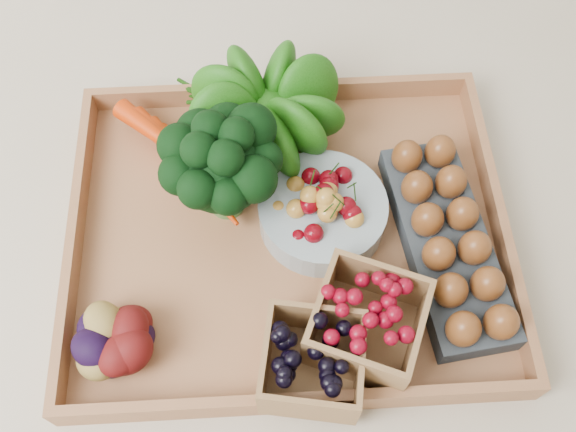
{
  "coord_description": "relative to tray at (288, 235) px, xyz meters",
  "views": [
    {
      "loc": [
        -0.02,
        -0.38,
        0.75
      ],
      "look_at": [
        0.0,
        0.0,
        0.06
      ],
      "focal_mm": 40.0,
      "sensor_mm": 36.0,
      "label": 1
    }
  ],
  "objects": [
    {
      "name": "ground",
      "position": [
        0.0,
        0.0,
        -0.01
      ],
      "size": [
        4.0,
        4.0,
        0.0
      ],
      "primitive_type": "plane",
      "color": "beige",
      "rests_on": "ground"
    },
    {
      "name": "tray",
      "position": [
        0.0,
        0.0,
        0.0
      ],
      "size": [
        0.55,
        0.45,
        0.01
      ],
      "primitive_type": "cube",
      "color": "#A97047",
      "rests_on": "ground"
    },
    {
      "name": "carrots",
      "position": [
        -0.14,
        0.11,
        0.03
      ],
      "size": [
        0.19,
        0.14,
        0.05
      ],
      "primitive_type": null,
      "color": "red",
      "rests_on": "tray"
    },
    {
      "name": "lettuce",
      "position": [
        -0.02,
        0.15,
        0.08
      ],
      "size": [
        0.14,
        0.14,
        0.14
      ],
      "primitive_type": "sphere",
      "color": "#164B0B",
      "rests_on": "tray"
    },
    {
      "name": "broccoli",
      "position": [
        -0.08,
        0.05,
        0.07
      ],
      "size": [
        0.15,
        0.15,
        0.12
      ],
      "primitive_type": null,
      "color": "black",
      "rests_on": "tray"
    },
    {
      "name": "cherry_bowl",
      "position": [
        0.04,
        0.02,
        0.03
      ],
      "size": [
        0.16,
        0.16,
        0.04
      ],
      "primitive_type": "cylinder",
      "color": "#8C9EA5",
      "rests_on": "tray"
    },
    {
      "name": "egg_carton",
      "position": [
        0.2,
        -0.04,
        0.02
      ],
      "size": [
        0.13,
        0.29,
        0.03
      ],
      "primitive_type": "cube",
      "rotation": [
        0.0,
        0.0,
        0.13
      ],
      "color": "#323940",
      "rests_on": "tray"
    },
    {
      "name": "potatoes",
      "position": [
        -0.21,
        -0.14,
        0.05
      ],
      "size": [
        0.14,
        0.14,
        0.08
      ],
      "primitive_type": null,
      "color": "#470B0B",
      "rests_on": "tray"
    },
    {
      "name": "punnet_blackberry",
      "position": [
        0.02,
        -0.18,
        0.05
      ],
      "size": [
        0.13,
        0.13,
        0.08
      ],
      "primitive_type": "cube",
      "rotation": [
        0.0,
        0.0,
        -0.17
      ],
      "color": "black",
      "rests_on": "tray"
    },
    {
      "name": "punnet_raspberry",
      "position": [
        0.08,
        -0.14,
        0.05
      ],
      "size": [
        0.16,
        0.16,
        0.08
      ],
      "primitive_type": "cube",
      "rotation": [
        0.0,
        0.0,
        -0.4
      ],
      "color": "maroon",
      "rests_on": "tray"
    }
  ]
}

